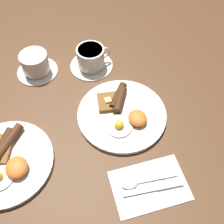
{
  "coord_description": "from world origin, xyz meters",
  "views": [
    {
      "loc": [
        -0.45,
        0.17,
        0.69
      ],
      "look_at": [
        0.01,
        0.03,
        0.03
      ],
      "focal_mm": 42.0,
      "sensor_mm": 36.0,
      "label": 1
    }
  ],
  "objects_px": {
    "breakfast_plate_far": "(5,160)",
    "knife": "(157,188)",
    "breakfast_plate_near": "(122,113)",
    "teacup_far": "(36,64)",
    "teacup_near": "(91,59)",
    "spoon": "(136,182)"
  },
  "relations": [
    {
      "from": "breakfast_plate_far",
      "to": "spoon",
      "type": "xyz_separation_m",
      "value": [
        -0.17,
        -0.33,
        -0.0
      ]
    },
    {
      "from": "spoon",
      "to": "teacup_far",
      "type": "bearing_deg",
      "value": -62.83
    },
    {
      "from": "teacup_near",
      "to": "spoon",
      "type": "distance_m",
      "value": 0.47
    },
    {
      "from": "teacup_far",
      "to": "spoon",
      "type": "bearing_deg",
      "value": -158.51
    },
    {
      "from": "teacup_near",
      "to": "knife",
      "type": "xyz_separation_m",
      "value": [
        -0.5,
        -0.05,
        -0.03
      ]
    },
    {
      "from": "knife",
      "to": "breakfast_plate_far",
      "type": "bearing_deg",
      "value": -21.73
    },
    {
      "from": "breakfast_plate_near",
      "to": "breakfast_plate_far",
      "type": "height_order",
      "value": "breakfast_plate_far"
    },
    {
      "from": "teacup_near",
      "to": "teacup_far",
      "type": "distance_m",
      "value": 0.2
    },
    {
      "from": "spoon",
      "to": "breakfast_plate_near",
      "type": "bearing_deg",
      "value": -93.07
    },
    {
      "from": "knife",
      "to": "breakfast_plate_near",
      "type": "bearing_deg",
      "value": -81.45
    },
    {
      "from": "breakfast_plate_far",
      "to": "knife",
      "type": "bearing_deg",
      "value": -117.2
    },
    {
      "from": "teacup_near",
      "to": "breakfast_plate_near",
      "type": "bearing_deg",
      "value": -171.4
    },
    {
      "from": "teacup_near",
      "to": "spoon",
      "type": "height_order",
      "value": "teacup_near"
    },
    {
      "from": "breakfast_plate_near",
      "to": "teacup_far",
      "type": "xyz_separation_m",
      "value": [
        0.28,
        0.23,
        0.03
      ]
    },
    {
      "from": "breakfast_plate_far",
      "to": "knife",
      "type": "xyz_separation_m",
      "value": [
        -0.2,
        -0.38,
        -0.01
      ]
    },
    {
      "from": "breakfast_plate_near",
      "to": "teacup_near",
      "type": "relative_size",
      "value": 1.81
    },
    {
      "from": "breakfast_plate_near",
      "to": "teacup_far",
      "type": "height_order",
      "value": "teacup_far"
    },
    {
      "from": "knife",
      "to": "teacup_far",
      "type": "bearing_deg",
      "value": -59.64
    },
    {
      "from": "breakfast_plate_far",
      "to": "teacup_near",
      "type": "distance_m",
      "value": 0.45
    },
    {
      "from": "breakfast_plate_far",
      "to": "teacup_near",
      "type": "height_order",
      "value": "teacup_near"
    },
    {
      "from": "teacup_near",
      "to": "teacup_far",
      "type": "height_order",
      "value": "teacup_near"
    },
    {
      "from": "breakfast_plate_near",
      "to": "knife",
      "type": "relative_size",
      "value": 1.69
    }
  ]
}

